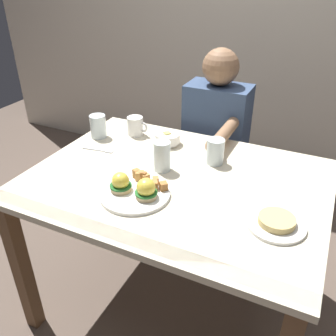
{
  "coord_description": "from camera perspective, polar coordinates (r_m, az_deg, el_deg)",
  "views": [
    {
      "loc": [
        0.51,
        -1.14,
        1.52
      ],
      "look_at": [
        -0.04,
        0.0,
        0.78
      ],
      "focal_mm": 38.37,
      "sensor_mm": 36.0,
      "label": 1
    }
  ],
  "objects": [
    {
      "name": "ground_plane",
      "position": [
        1.97,
        1.01,
        -20.31
      ],
      "size": [
        6.0,
        6.0,
        0.0
      ],
      "primitive_type": "plane",
      "color": "brown"
    },
    {
      "name": "dining_table",
      "position": [
        1.53,
        1.22,
        -5.03
      ],
      "size": [
        1.2,
        0.9,
        0.74
      ],
      "color": "beige",
      "rests_on": "ground_plane"
    },
    {
      "name": "eggs_benedict_plate",
      "position": [
        1.36,
        -5.18,
        -3.4
      ],
      "size": [
        0.27,
        0.27,
        0.09
      ],
      "color": "white",
      "rests_on": "dining_table"
    },
    {
      "name": "fruit_bowl",
      "position": [
        1.74,
        -0.08,
        4.74
      ],
      "size": [
        0.12,
        0.12,
        0.06
      ],
      "color": "white",
      "rests_on": "dining_table"
    },
    {
      "name": "coffee_mug",
      "position": [
        1.84,
        -5.17,
        6.74
      ],
      "size": [
        0.11,
        0.08,
        0.09
      ],
      "color": "white",
      "rests_on": "dining_table"
    },
    {
      "name": "fork",
      "position": [
        1.72,
        -10.79,
        2.82
      ],
      "size": [
        0.16,
        0.04,
        0.0
      ],
      "color": "silver",
      "rests_on": "dining_table"
    },
    {
      "name": "water_glass_near",
      "position": [
        1.58,
        7.5,
        2.37
      ],
      "size": [
        0.08,
        0.08,
        0.11
      ],
      "color": "silver",
      "rests_on": "dining_table"
    },
    {
      "name": "water_glass_far",
      "position": [
        1.84,
        -11.02,
        6.35
      ],
      "size": [
        0.08,
        0.08,
        0.11
      ],
      "color": "silver",
      "rests_on": "dining_table"
    },
    {
      "name": "water_glass_extra",
      "position": [
        1.51,
        -0.96,
        1.59
      ],
      "size": [
        0.07,
        0.07,
        0.13
      ],
      "color": "silver",
      "rests_on": "dining_table"
    },
    {
      "name": "side_plate",
      "position": [
        1.27,
        16.83,
        -8.31
      ],
      "size": [
        0.2,
        0.2,
        0.04
      ],
      "color": "white",
      "rests_on": "dining_table"
    },
    {
      "name": "diner_person",
      "position": [
        2.02,
        7.39,
        4.53
      ],
      "size": [
        0.34,
        0.54,
        1.14
      ],
      "color": "#33333D",
      "rests_on": "ground_plane"
    }
  ]
}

